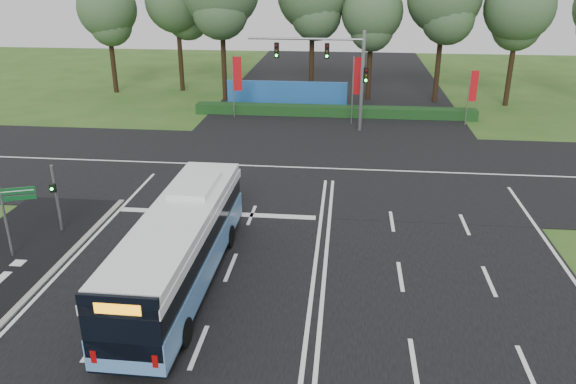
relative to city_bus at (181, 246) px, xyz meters
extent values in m
plane|color=#2B521B|center=(4.81, 1.39, -1.62)|extent=(120.00, 120.00, 0.00)
cube|color=black|center=(4.81, 1.39, -1.60)|extent=(20.00, 120.00, 0.04)
cube|color=black|center=(4.81, 13.39, -1.59)|extent=(120.00, 14.00, 0.05)
cube|color=gray|center=(-5.29, -1.61, -1.56)|extent=(0.25, 18.00, 0.12)
cube|color=#5386C1|center=(0.00, 0.02, -0.62)|extent=(2.40, 11.19, 1.02)
cube|color=black|center=(0.00, 0.02, -1.08)|extent=(2.38, 11.13, 0.28)
cube|color=black|center=(0.00, 0.02, 0.31)|extent=(2.31, 11.02, 0.88)
cube|color=white|center=(0.00, 0.02, 0.87)|extent=(2.40, 11.19, 0.33)
cube|color=white|center=(0.00, 0.02, 1.20)|extent=(2.35, 10.74, 0.33)
cube|color=white|center=(0.02, 2.34, 1.48)|extent=(1.51, 2.80, 0.23)
cube|color=black|center=(-0.04, -5.51, 0.36)|extent=(2.26, 0.13, 2.05)
cube|color=orange|center=(-0.04, -5.55, 1.01)|extent=(1.30, 0.07, 0.33)
cylinder|color=black|center=(-1.06, 3.19, -1.13)|extent=(0.27, 0.97, 0.97)
cylinder|color=black|center=(1.10, 3.17, -1.13)|extent=(0.27, 0.97, 0.97)
cylinder|color=black|center=(-1.11, -3.52, -1.13)|extent=(0.27, 0.97, 0.97)
cylinder|color=black|center=(1.06, -3.53, -1.13)|extent=(0.27, 0.97, 0.97)
cylinder|color=gray|center=(-6.70, 3.87, -0.05)|extent=(0.13, 0.13, 3.13)
cube|color=black|center=(-6.70, 3.69, 0.53)|extent=(0.28, 0.21, 0.36)
sphere|color=#19F233|center=(-6.70, 3.59, 0.53)|extent=(0.13, 0.13, 0.13)
cylinder|color=gray|center=(-7.57, 1.38, 0.11)|extent=(0.10, 0.10, 3.45)
cube|color=#0D491E|center=(-6.96, 1.61, 1.23)|extent=(1.23, 0.51, 0.26)
cube|color=#0D491E|center=(-6.96, 1.61, 0.93)|extent=(1.23, 0.51, 0.19)
cube|color=white|center=(-6.96, 1.57, 1.23)|extent=(1.14, 0.43, 0.03)
cylinder|color=gray|center=(-2.91, 24.58, 0.79)|extent=(0.07, 0.07, 4.81)
cube|color=#B20F15|center=(-2.57, 24.65, 1.80)|extent=(0.63, 0.18, 2.56)
cylinder|color=gray|center=(6.20, 23.70, 0.90)|extent=(0.08, 0.08, 5.03)
cube|color=#B20F15|center=(6.53, 23.85, 1.96)|extent=(0.63, 0.31, 2.68)
cylinder|color=gray|center=(14.62, 24.08, 0.47)|extent=(0.06, 0.06, 4.16)
cube|color=#B20F15|center=(14.93, 24.13, 1.34)|extent=(0.55, 0.12, 2.22)
cylinder|color=gray|center=(6.81, 21.89, 1.88)|extent=(0.24, 0.24, 7.00)
cylinder|color=gray|center=(2.81, 21.89, 4.78)|extent=(8.00, 0.16, 0.16)
cube|color=black|center=(4.31, 21.89, 3.98)|extent=(0.32, 0.28, 1.05)
cube|color=black|center=(0.81, 21.89, 3.98)|extent=(0.32, 0.28, 1.05)
cube|color=black|center=(7.06, 21.89, 2.38)|extent=(0.32, 0.28, 1.05)
cube|color=#143715|center=(4.81, 25.89, -1.22)|extent=(22.00, 1.20, 0.80)
cube|color=#1E56A2|center=(0.81, 28.39, -0.52)|extent=(10.00, 0.30, 2.20)
cylinder|color=black|center=(-15.79, 32.79, 1.95)|extent=(0.44, 0.44, 7.13)
sphere|color=#385733|center=(-15.79, 32.79, 5.89)|extent=(5.25, 5.25, 5.25)
cylinder|color=black|center=(-9.85, 34.36, 2.21)|extent=(0.44, 0.44, 7.66)
sphere|color=#385733|center=(-9.85, 34.36, 6.45)|extent=(5.64, 5.64, 5.64)
cylinder|color=black|center=(-4.91, 30.67, 2.80)|extent=(0.44, 0.44, 8.82)
cylinder|color=black|center=(2.52, 33.26, 2.55)|extent=(0.44, 0.44, 8.33)
cylinder|color=black|center=(7.65, 32.31, 1.91)|extent=(0.44, 0.44, 7.05)
sphere|color=#385733|center=(7.65, 32.31, 5.81)|extent=(5.20, 5.20, 5.20)
cylinder|color=black|center=(13.42, 31.85, 2.53)|extent=(0.44, 0.44, 8.29)
cylinder|color=black|center=(19.25, 31.14, 2.17)|extent=(0.44, 0.44, 7.56)
sphere|color=#385733|center=(19.25, 31.14, 6.35)|extent=(5.57, 5.57, 5.57)
camera|label=1|loc=(5.80, -17.63, 9.48)|focal=35.00mm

